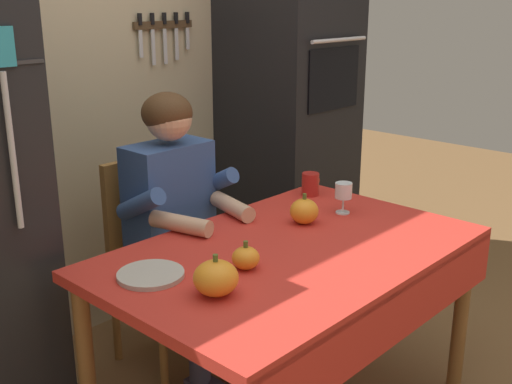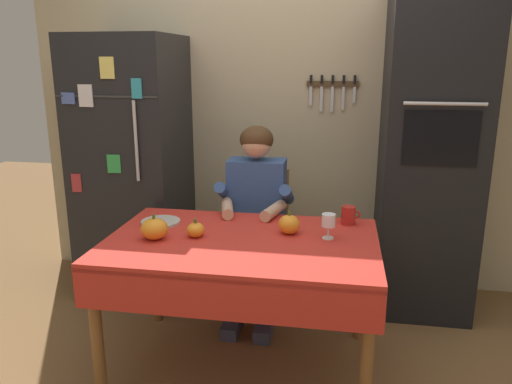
% 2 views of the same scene
% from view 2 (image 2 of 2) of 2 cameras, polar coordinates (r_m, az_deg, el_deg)
% --- Properties ---
extents(ground_plane, '(10.00, 10.00, 0.00)m').
position_cam_2_polar(ground_plane, '(2.84, -1.98, -20.31)').
color(ground_plane, brown).
rests_on(ground_plane, ground).
extents(back_wall_assembly, '(3.70, 0.13, 2.60)m').
position_cam_2_polar(back_wall_assembly, '(3.66, 2.96, 9.67)').
color(back_wall_assembly, '#BCAD89').
rests_on(back_wall_assembly, ground).
extents(refrigerator, '(0.68, 0.71, 1.80)m').
position_cam_2_polar(refrigerator, '(3.60, -13.92, 2.73)').
color(refrigerator, black).
rests_on(refrigerator, ground).
extents(wall_oven, '(0.60, 0.64, 2.10)m').
position_cam_2_polar(wall_oven, '(3.36, 19.36, 4.08)').
color(wall_oven, black).
rests_on(wall_oven, ground).
extents(dining_table, '(1.40, 0.90, 0.74)m').
position_cam_2_polar(dining_table, '(2.58, -1.77, -7.35)').
color(dining_table, brown).
rests_on(dining_table, ground).
extents(chair_behind_person, '(0.40, 0.40, 0.93)m').
position_cam_2_polar(chair_behind_person, '(3.37, 0.44, -4.55)').
color(chair_behind_person, '#9E6B33').
rests_on(chair_behind_person, ground).
extents(seated_person, '(0.47, 0.55, 1.25)m').
position_cam_2_polar(seated_person, '(3.12, -0.11, -1.78)').
color(seated_person, '#38384C').
rests_on(seated_person, ground).
extents(coffee_mug, '(0.11, 0.08, 0.10)m').
position_cam_2_polar(coffee_mug, '(2.83, 10.61, -2.64)').
color(coffee_mug, '#B2231E').
rests_on(coffee_mug, dining_table).
extents(wine_glass, '(0.07, 0.07, 0.13)m').
position_cam_2_polar(wine_glass, '(2.58, 8.35, -3.37)').
color(wine_glass, white).
rests_on(wine_glass, dining_table).
extents(pumpkin_large, '(0.12, 0.12, 0.12)m').
position_cam_2_polar(pumpkin_large, '(2.64, 3.83, -3.74)').
color(pumpkin_large, orange).
rests_on(pumpkin_large, dining_table).
extents(pumpkin_medium, '(0.14, 0.14, 0.13)m').
position_cam_2_polar(pumpkin_medium, '(2.61, -11.63, -4.17)').
color(pumpkin_medium, orange).
rests_on(pumpkin_medium, dining_table).
extents(pumpkin_small, '(0.09, 0.09, 0.10)m').
position_cam_2_polar(pumpkin_small, '(2.61, -6.98, -4.34)').
color(pumpkin_small, orange).
rests_on(pumpkin_small, dining_table).
extents(serving_tray, '(0.22, 0.22, 0.02)m').
position_cam_2_polar(serving_tray, '(2.86, -10.92, -3.40)').
color(serving_tray, '#B7B2A8').
rests_on(serving_tray, dining_table).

